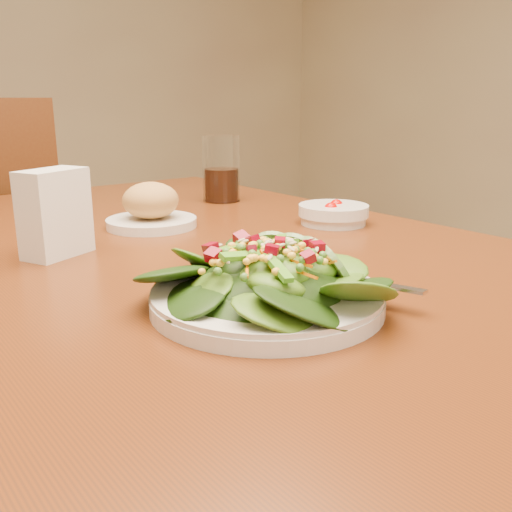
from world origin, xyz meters
name	(u,v)px	position (x,y,z in m)	size (l,w,h in m)	color
dining_table	(191,304)	(0.00, 0.00, 0.65)	(0.90, 1.40, 0.75)	#5B260A
salad_plate	(273,283)	(-0.07, -0.30, 0.78)	(0.27, 0.26, 0.08)	silver
bread_plate	(151,209)	(0.02, 0.16, 0.78)	(0.16, 0.16, 0.08)	silver
tomato_bowl	(333,214)	(0.30, -0.03, 0.77)	(0.13, 0.13, 0.04)	silver
drinking_glass	(221,173)	(0.27, 0.31, 0.81)	(0.08, 0.08, 0.15)	silver
napkin_holder	(55,211)	(-0.19, 0.07, 0.82)	(0.11, 0.09, 0.13)	white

